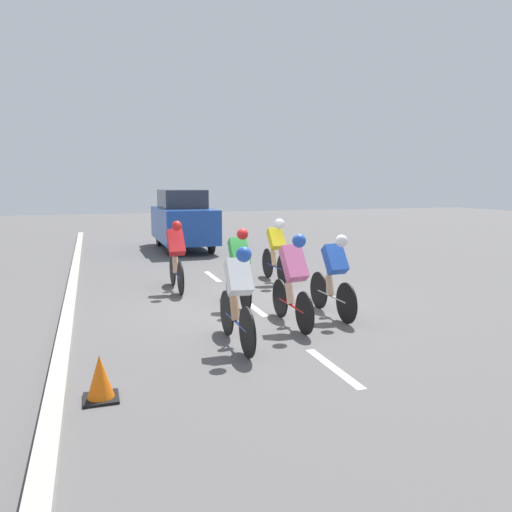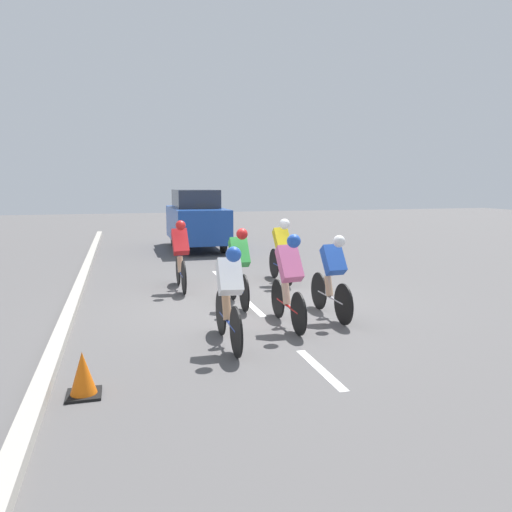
# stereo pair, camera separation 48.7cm
# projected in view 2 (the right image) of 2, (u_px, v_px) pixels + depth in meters

# --- Properties ---
(ground_plane) EXTENTS (60.00, 60.00, 0.00)m
(ground_plane) POSITION_uv_depth(u_px,v_px,m) (252.00, 306.00, 9.26)
(ground_plane) COLOR #565454
(lane_stripe_near) EXTENTS (0.12, 1.40, 0.01)m
(lane_stripe_near) POSITION_uv_depth(u_px,v_px,m) (320.00, 369.00, 6.12)
(lane_stripe_near) COLOR white
(lane_stripe_near) RESTS_ON ground
(lane_stripe_mid) EXTENTS (0.12, 1.40, 0.01)m
(lane_stripe_mid) POSITION_uv_depth(u_px,v_px,m) (253.00, 307.00, 9.17)
(lane_stripe_mid) COLOR white
(lane_stripe_mid) RESTS_ON ground
(lane_stripe_far) EXTENTS (0.12, 1.40, 0.01)m
(lane_stripe_far) POSITION_uv_depth(u_px,v_px,m) (220.00, 276.00, 12.23)
(lane_stripe_far) COLOR white
(lane_stripe_far) RESTS_ON ground
(curb) EXTENTS (0.20, 28.84, 0.14)m
(curb) POSITION_uv_depth(u_px,v_px,m) (68.00, 315.00, 8.33)
(curb) COLOR #A8A399
(curb) RESTS_ON ground
(cyclist_blue) EXTENTS (0.33, 1.71, 1.43)m
(cyclist_blue) POSITION_uv_depth(u_px,v_px,m) (332.00, 275.00, 8.37)
(cyclist_blue) COLOR black
(cyclist_blue) RESTS_ON ground
(cyclist_pink) EXTENTS (0.34, 1.68, 1.51)m
(cyclist_pink) POSITION_uv_depth(u_px,v_px,m) (289.00, 278.00, 7.79)
(cyclist_pink) COLOR black
(cyclist_pink) RESTS_ON ground
(cyclist_green) EXTENTS (0.32, 1.62, 1.47)m
(cyclist_green) POSITION_uv_depth(u_px,v_px,m) (239.00, 266.00, 9.15)
(cyclist_green) COLOR black
(cyclist_green) RESTS_ON ground
(cyclist_yellow) EXTENTS (0.34, 1.72, 1.48)m
(cyclist_yellow) POSITION_uv_depth(u_px,v_px,m) (282.00, 249.00, 11.33)
(cyclist_yellow) COLOR black
(cyclist_yellow) RESTS_ON ground
(cyclist_white) EXTENTS (0.34, 1.70, 1.44)m
(cyclist_white) POSITION_uv_depth(u_px,v_px,m) (229.00, 294.00, 6.86)
(cyclist_white) COLOR black
(cyclist_white) RESTS_ON ground
(cyclist_red) EXTENTS (0.34, 1.72, 1.51)m
(cyclist_red) POSITION_uv_depth(u_px,v_px,m) (180.00, 254.00, 10.54)
(cyclist_red) COLOR black
(cyclist_red) RESTS_ON ground
(support_car) EXTENTS (1.70, 4.01, 2.03)m
(support_car) POSITION_uv_depth(u_px,v_px,m) (196.00, 219.00, 17.16)
(support_car) COLOR black
(support_car) RESTS_ON ground
(traffic_cone) EXTENTS (0.36, 0.36, 0.49)m
(traffic_cone) POSITION_uv_depth(u_px,v_px,m) (83.00, 375.00, 5.32)
(traffic_cone) COLOR black
(traffic_cone) RESTS_ON ground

